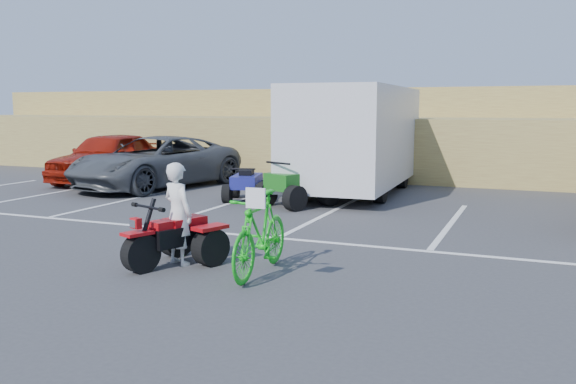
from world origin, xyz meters
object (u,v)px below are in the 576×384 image
at_px(quad_atv_blue, 247,200).
at_px(red_trike_atv, 171,266).
at_px(red_car, 109,157).
at_px(rider, 178,214).
at_px(green_dirt_bike, 260,234).
at_px(cargo_trailer, 356,136).
at_px(grey_pickup, 156,162).
at_px(quad_atv_green, 297,206).

bearing_deg(quad_atv_blue, red_trike_atv, -88.92).
bearing_deg(quad_atv_blue, red_car, 146.42).
relative_size(rider, red_car, 0.33).
relative_size(green_dirt_bike, cargo_trailer, 0.31).
xyz_separation_m(green_dirt_bike, cargo_trailer, (-1.10, 8.54, 0.98)).
bearing_deg(grey_pickup, cargo_trailer, 22.89).
bearing_deg(green_dirt_bike, quad_atv_green, 103.50).
bearing_deg(grey_pickup, quad_atv_blue, -7.52).
bearing_deg(cargo_trailer, green_dirt_bike, -84.63).
height_order(cargo_trailer, quad_atv_green, cargo_trailer).
height_order(rider, cargo_trailer, cargo_trailer).
relative_size(green_dirt_bike, red_car, 0.42).
bearing_deg(cargo_trailer, grey_pickup, -171.17).
bearing_deg(green_dirt_bike, cargo_trailer, 94.13).
bearing_deg(grey_pickup, quad_atv_green, -5.19).
height_order(green_dirt_bike, cargo_trailer, cargo_trailer).
bearing_deg(red_trike_atv, green_dirt_bike, 24.78).
relative_size(grey_pickup, cargo_trailer, 0.86).
relative_size(red_car, quad_atv_blue, 3.43).
distance_m(cargo_trailer, quad_atv_blue, 3.58).
bearing_deg(red_car, grey_pickup, -21.12).
bearing_deg(cargo_trailer, rider, -93.83).
distance_m(rider, red_car, 11.17).
distance_m(green_dirt_bike, quad_atv_green, 6.13).
distance_m(green_dirt_bike, quad_atv_blue, 6.98).
relative_size(red_trike_atv, quad_atv_green, 0.88).
height_order(rider, quad_atv_green, rider).
bearing_deg(rider, grey_pickup, -32.91).
xyz_separation_m(cargo_trailer, quad_atv_blue, (-2.15, -2.39, -1.57)).
relative_size(red_car, quad_atv_green, 2.75).
relative_size(grey_pickup, quad_atv_green, 3.21).
xyz_separation_m(red_trike_atv, quad_atv_blue, (-1.82, 6.25, 0.00)).
height_order(green_dirt_bike, quad_atv_blue, green_dirt_bike).
xyz_separation_m(grey_pickup, cargo_trailer, (5.77, 1.10, 0.81)).
height_order(red_car, cargo_trailer, cargo_trailer).
height_order(red_trike_atv, red_car, red_car).
xyz_separation_m(grey_pickup, red_car, (-2.24, 0.66, 0.04)).
distance_m(red_trike_atv, quad_atv_blue, 6.51).
bearing_deg(quad_atv_green, red_car, -172.88).
relative_size(grey_pickup, red_car, 1.17).
height_order(cargo_trailer, quad_atv_blue, cargo_trailer).
height_order(red_car, quad_atv_green, red_car).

